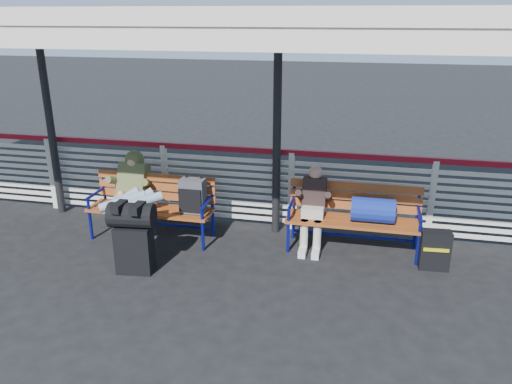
% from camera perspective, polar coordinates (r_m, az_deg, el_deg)
% --- Properties ---
extents(ground, '(60.00, 60.00, 0.00)m').
position_cam_1_polar(ground, '(6.65, -16.28, -8.95)').
color(ground, black).
rests_on(ground, ground).
extents(fence, '(12.08, 0.08, 1.24)m').
position_cam_1_polar(fence, '(7.96, -10.34, 1.54)').
color(fence, silver).
rests_on(fence, ground).
extents(canopy, '(12.60, 3.60, 3.16)m').
position_cam_1_polar(canopy, '(6.64, -15.22, 18.56)').
color(canopy, silver).
rests_on(canopy, ground).
extents(luggage_stack, '(0.59, 0.38, 0.93)m').
position_cam_1_polar(luggage_stack, '(6.41, -13.85, -4.78)').
color(luggage_stack, black).
rests_on(luggage_stack, ground).
extents(bench_left, '(1.80, 0.56, 0.95)m').
position_cam_1_polar(bench_left, '(7.23, -10.22, -0.82)').
color(bench_left, '#A2461F').
rests_on(bench_left, ground).
extents(bench_right, '(1.80, 0.56, 0.92)m').
position_cam_1_polar(bench_right, '(6.88, 12.12, -2.14)').
color(bench_right, '#A2461F').
rests_on(bench_right, ground).
extents(traveler_man, '(0.94, 1.64, 0.77)m').
position_cam_1_polar(traveler_man, '(7.04, -14.12, -0.48)').
color(traveler_man, '#97ADCB').
rests_on(traveler_man, ground).
extents(companion_person, '(0.32, 0.66, 1.15)m').
position_cam_1_polar(companion_person, '(6.90, 6.55, -1.72)').
color(companion_person, beige).
rests_on(companion_person, ground).
extents(suitcase_side, '(0.39, 0.25, 0.52)m').
position_cam_1_polar(suitcase_side, '(6.80, 19.74, -6.25)').
color(suitcase_side, black).
rests_on(suitcase_side, ground).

